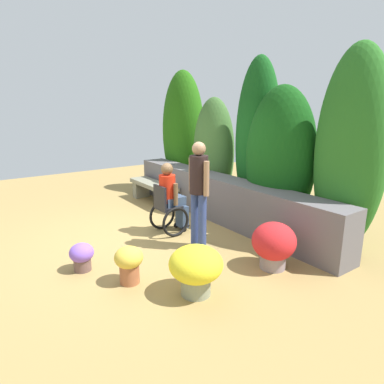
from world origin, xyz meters
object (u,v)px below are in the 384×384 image
Objects in this scene: stone_bench at (153,189)px; flower_pot_terracotta_by_wall at (129,262)px; person_in_wheelchair at (170,201)px; flower_pot_red_accent at (82,256)px; flower_pot_small_foreground at (274,244)px; person_standing_companion at (199,188)px; flower_pot_purple_near at (196,267)px.

flower_pot_terracotta_by_wall is (3.22, -2.16, -0.04)m from stone_bench.
person_in_wheelchair is 3.21× the size of flower_pot_red_accent.
flower_pot_terracotta_by_wall is 2.08m from flower_pot_small_foreground.
person_standing_companion is at bearing -6.10° from stone_bench.
stone_bench is 3.87m from flower_pot_terracotta_by_wall.
flower_pot_purple_near is at bearing -25.01° from person_in_wheelchair.
flower_pot_red_accent is at bearing -110.66° from person_standing_companion.
flower_pot_small_foreground is (0.08, 1.34, 0.01)m from flower_pot_purple_near.
flower_pot_purple_near is at bearing 33.35° from flower_pot_red_accent.
flower_pot_terracotta_by_wall is at bearing -113.44° from flower_pot_small_foreground.
person_in_wheelchair is at bearing 131.52° from flower_pot_terracotta_by_wall.
flower_pot_small_foreground is at bearing 10.87° from person_in_wheelchair.
person_standing_companion is 1.46m from flower_pot_small_foreground.
flower_pot_purple_near is at bearing -13.91° from stone_bench.
person_in_wheelchair is 1.90× the size of flower_pot_small_foreground.
flower_pot_small_foreground is (2.10, 0.46, -0.24)m from person_in_wheelchair.
person_standing_companion is at bearing 142.24° from flower_pot_purple_near.
flower_pot_small_foreground is at bearing 86.60° from flower_pot_purple_near.
flower_pot_small_foreground reaches higher than flower_pot_purple_near.
person_standing_companion reaches higher than stone_bench.
person_in_wheelchair is 1.96m from flower_pot_terracotta_by_wall.
stone_bench is 0.95× the size of person_standing_companion.
flower_pot_red_accent is at bearing -146.65° from flower_pot_purple_near.
flower_pot_red_accent is (-0.72, -0.40, -0.07)m from flower_pot_terracotta_by_wall.
flower_pot_small_foreground is (0.83, 1.90, 0.07)m from flower_pot_terracotta_by_wall.
person_standing_companion is at bearing -159.66° from flower_pot_small_foreground.
flower_pot_small_foreground reaches higher than flower_pot_terracotta_by_wall.
person_standing_companion is at bearing 80.11° from flower_pot_red_accent.
stone_bench reaches higher than flower_pot_red_accent.
person_standing_companion reaches higher than flower_pot_small_foreground.
stone_bench is 2.46× the size of flower_pot_purple_near.
flower_pot_purple_near is 1.32× the size of flower_pot_terracotta_by_wall.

